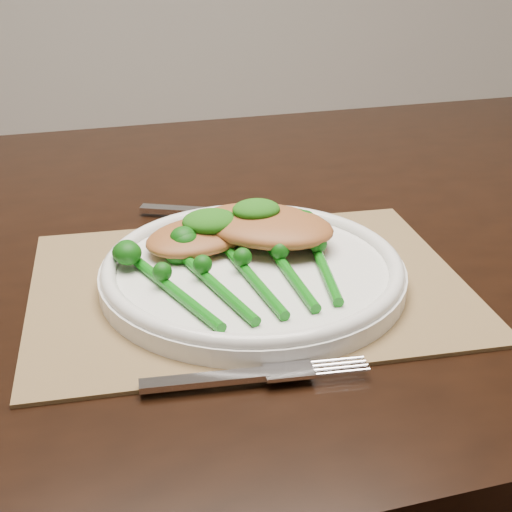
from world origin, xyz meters
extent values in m
cube|color=black|center=(0.08, -0.08, 0.73)|extent=(1.68, 1.06, 0.04)
cube|color=brown|center=(0.08, -0.24, 0.75)|extent=(0.42, 0.31, 0.00)
cylinder|color=white|center=(0.08, -0.24, 0.76)|extent=(0.29, 0.29, 0.02)
torus|color=white|center=(0.08, -0.24, 0.77)|extent=(0.29, 0.29, 0.02)
cube|color=silver|center=(0.02, -0.05, 0.76)|extent=(0.08, 0.04, 0.01)
cube|color=silver|center=(0.12, -0.08, 0.76)|extent=(0.13, 0.06, 0.00)
cube|color=silver|center=(0.02, -0.39, 0.76)|extent=(0.10, 0.01, 0.01)
ellipsoid|color=#A25E2F|center=(0.03, -0.18, 0.78)|extent=(0.14, 0.13, 0.02)
ellipsoid|color=#A25E2F|center=(0.10, -0.19, 0.79)|extent=(0.17, 0.16, 0.03)
ellipsoid|color=#11490A|center=(0.05, -0.18, 0.80)|extent=(0.06, 0.05, 0.02)
ellipsoid|color=#11490A|center=(0.09, -0.18, 0.81)|extent=(0.05, 0.04, 0.02)
camera|label=1|loc=(-0.02, -0.83, 1.08)|focal=50.00mm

